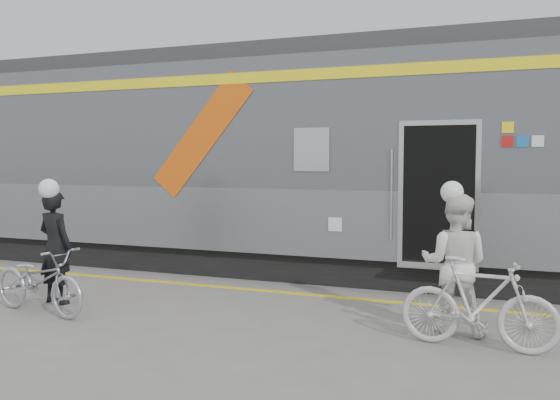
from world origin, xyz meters
The scene contains 9 objects.
ground centered at (0.00, 0.00, 0.00)m, with size 90.00×90.00×0.00m, color slate.
train centered at (0.33, 4.19, 2.05)m, with size 24.00×3.17×4.10m.
safety_strip centered at (0.00, 2.15, 0.00)m, with size 24.00×0.12×0.01m, color yellow.
man centered at (-2.61, 0.33, 0.83)m, with size 0.60×0.40×1.65m, color black.
bicycle_left centered at (-2.41, -0.22, 0.46)m, with size 0.60×1.73×0.91m, color #B0B3B8.
woman centered at (2.92, 0.88, 0.84)m, with size 0.82×0.64×1.68m, color white.
bicycle_right centered at (3.22, 0.33, 0.51)m, with size 0.48×1.70×1.02m, color #BBBBB6.
helmet_man centered at (-2.61, 0.33, 1.80)m, with size 0.29×0.29×0.29m, color white.
helmet_woman centered at (2.92, 0.88, 1.82)m, with size 0.27×0.27×0.27m, color white.
Camera 1 is at (3.49, -6.44, 2.10)m, focal length 38.00 mm.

